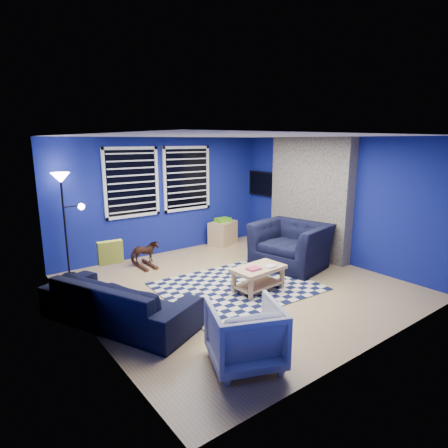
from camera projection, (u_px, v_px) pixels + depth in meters
name	position (u px, v px, depth m)	size (l,w,h in m)	color
floor	(237.00, 286.00, 6.40)	(5.00, 5.00, 0.00)	tan
ceiling	(238.00, 136.00, 5.85)	(5.00, 5.00, 0.00)	white
wall_back	(165.00, 196.00, 8.07)	(5.00, 5.00, 0.00)	navy
wall_left	(82.00, 237.00, 4.66)	(5.00, 5.00, 0.00)	navy
wall_right	(333.00, 200.00, 7.59)	(5.00, 5.00, 0.00)	navy
fireplace	(309.00, 200.00, 7.91)	(0.65, 2.00, 2.50)	gray
window_left	(132.00, 183.00, 7.53)	(1.17, 0.06, 1.42)	black
window_right	(187.00, 179.00, 8.29)	(1.17, 0.06, 1.42)	black
tv	(264.00, 184.00, 9.09)	(0.07, 1.00, 0.58)	black
rug	(237.00, 286.00, 6.35)	(2.50, 2.00, 0.02)	black
sofa	(119.00, 300.00, 5.05)	(0.86, 2.19, 0.64)	black
armchair_big	(291.00, 245.00, 7.29)	(1.16, 1.33, 0.86)	black
armchair_bent	(245.00, 334.00, 4.10)	(0.76, 0.78, 0.71)	gray
rocking_horse	(145.00, 253.00, 7.29)	(0.52, 0.24, 0.44)	#462616
coffee_table	(258.00, 274.00, 6.11)	(0.91, 0.57, 0.44)	tan
cabinet	(223.00, 233.00, 8.90)	(0.77, 0.65, 0.64)	tan
floor_lamp	(63.00, 192.00, 6.55)	(0.51, 0.32, 1.89)	black
throw_pillow	(110.00, 252.00, 5.53)	(0.36, 0.11, 0.34)	yellow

